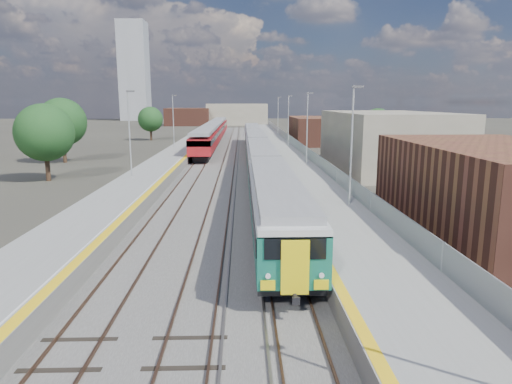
{
  "coord_description": "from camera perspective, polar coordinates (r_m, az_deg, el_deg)",
  "views": [
    {
      "loc": [
        -0.29,
        -6.58,
        7.48
      ],
      "look_at": [
        0.51,
        20.19,
        2.2
      ],
      "focal_mm": 32.0,
      "sensor_mm": 36.0,
      "label": 1
    }
  ],
  "objects": [
    {
      "name": "ground",
      "position": [
        57.07,
        -1.41,
        3.62
      ],
      "size": [
        320.0,
        320.0,
        0.0
      ],
      "primitive_type": "plane",
      "color": "#47443A",
      "rests_on": "ground"
    },
    {
      "name": "ballast_bed",
      "position": [
        59.58,
        -3.6,
        3.95
      ],
      "size": [
        10.5,
        155.0,
        0.06
      ],
      "primitive_type": "cube",
      "color": "#565451",
      "rests_on": "ground"
    },
    {
      "name": "tracks",
      "position": [
        61.21,
        -2.99,
        4.22
      ],
      "size": [
        8.96,
        160.0,
        0.17
      ],
      "color": "#4C3323",
      "rests_on": "ground"
    },
    {
      "name": "platform_right",
      "position": [
        59.73,
        3.66,
        4.46
      ],
      "size": [
        4.7,
        155.0,
        8.52
      ],
      "color": "slate",
      "rests_on": "ground"
    },
    {
      "name": "platform_left",
      "position": [
        60.12,
        -10.11,
        4.33
      ],
      "size": [
        4.3,
        155.0,
        8.52
      ],
      "color": "slate",
      "rests_on": "ground"
    },
    {
      "name": "buildings",
      "position": [
        146.3,
        -8.92,
        12.29
      ],
      "size": [
        72.0,
        185.5,
        40.0
      ],
      "color": "brown",
      "rests_on": "ground"
    },
    {
      "name": "green_train",
      "position": [
        52.49,
        0.25,
        5.24
      ],
      "size": [
        2.68,
        74.63,
        2.95
      ],
      "color": "black",
      "rests_on": "ground"
    },
    {
      "name": "red_train",
      "position": [
        84.53,
        -5.29,
        7.52
      ],
      "size": [
        2.93,
        59.43,
        3.7
      ],
      "color": "black",
      "rests_on": "ground"
    },
    {
      "name": "tree_a",
      "position": [
        47.98,
        -24.92,
        6.75
      ],
      "size": [
        5.45,
        5.45,
        7.39
      ],
      "color": "#382619",
      "rests_on": "ground"
    },
    {
      "name": "tree_b",
      "position": [
        62.07,
        -23.09,
        8.04
      ],
      "size": [
        5.93,
        5.93,
        8.04
      ],
      "color": "#382619",
      "rests_on": "ground"
    },
    {
      "name": "tree_c",
      "position": [
        93.89,
        -13.07,
        8.86
      ],
      "size": [
        4.9,
        4.9,
        6.64
      ],
      "color": "#382619",
      "rests_on": "ground"
    },
    {
      "name": "tree_d",
      "position": [
        79.55,
        14.93,
        8.35
      ],
      "size": [
        4.81,
        4.81,
        6.52
      ],
      "color": "#382619",
      "rests_on": "ground"
    }
  ]
}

